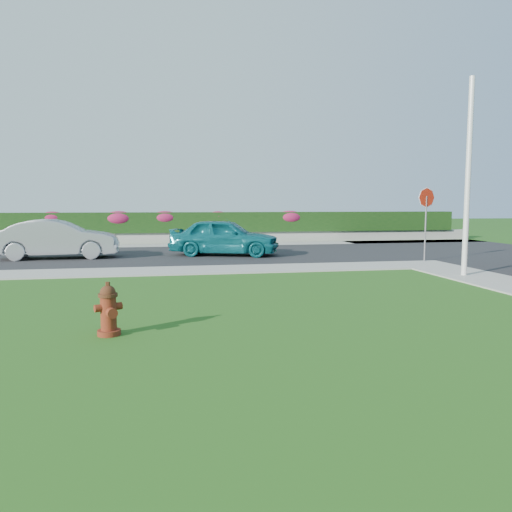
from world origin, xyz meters
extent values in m
plane|color=black|center=(0.00, 0.00, 0.00)|extent=(120.00, 120.00, 0.00)
cube|color=black|center=(-5.00, 14.00, 0.02)|extent=(26.00, 8.00, 0.04)
cube|color=gray|center=(-6.00, 9.00, 0.02)|extent=(24.00, 2.00, 0.04)
cube|color=gray|center=(7.00, 9.00, 0.02)|extent=(2.00, 2.00, 0.04)
cube|color=gray|center=(-1.00, 19.00, 0.02)|extent=(34.00, 2.00, 0.04)
cube|color=gray|center=(-1.00, 20.50, 0.30)|extent=(34.00, 0.40, 0.60)
cube|color=black|center=(-1.00, 20.60, 1.15)|extent=(32.00, 0.90, 1.10)
cylinder|color=#4E170C|center=(-3.00, 1.25, 0.04)|extent=(0.38, 0.38, 0.09)
cylinder|color=#4E170C|center=(-3.00, 1.25, 0.38)|extent=(0.26, 0.26, 0.58)
cylinder|color=black|center=(-3.00, 1.25, 0.67)|extent=(0.31, 0.31, 0.06)
sphere|color=black|center=(-3.00, 1.25, 0.71)|extent=(0.26, 0.26, 0.26)
cylinder|color=black|center=(-3.00, 1.25, 0.85)|extent=(0.08, 0.08, 0.08)
cylinder|color=#4E170C|center=(-3.15, 1.19, 0.47)|extent=(0.15, 0.16, 0.12)
cylinder|color=#4E170C|center=(-2.84, 1.32, 0.47)|extent=(0.15, 0.16, 0.12)
cylinder|color=#4E170C|center=(-2.93, 1.10, 0.40)|extent=(0.21, 0.19, 0.17)
imported|color=#0E616B|center=(0.42, 13.31, 0.80)|extent=(4.82, 3.13, 1.53)
imported|color=#94969B|center=(-6.12, 13.37, 0.80)|extent=(4.65, 1.78, 1.51)
cylinder|color=silver|center=(6.75, 6.25, 2.91)|extent=(0.16, 0.16, 5.82)
cylinder|color=slate|center=(7.50, 9.88, 1.22)|extent=(0.06, 0.06, 2.44)
cylinder|color=#A81F0B|center=(7.50, 9.88, 2.39)|extent=(0.70, 0.20, 0.71)
cylinder|color=white|center=(7.50, 9.88, 2.39)|extent=(0.74, 0.19, 0.76)
ellipsoid|color=#AD1D60|center=(-7.73, 20.50, 1.45)|extent=(1.26, 0.81, 0.63)
ellipsoid|color=#AD1D60|center=(-4.38, 20.50, 1.39)|extent=(1.55, 1.00, 0.78)
ellipsoid|color=#AD1D60|center=(-1.94, 20.50, 1.42)|extent=(1.42, 0.91, 0.71)
ellipsoid|color=#AD1D60|center=(0.96, 20.50, 1.48)|extent=(1.10, 0.71, 0.55)
ellipsoid|color=#AD1D60|center=(5.07, 20.50, 1.40)|extent=(1.49, 0.96, 0.75)
camera|label=1|loc=(-2.10, -7.12, 2.16)|focal=35.00mm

